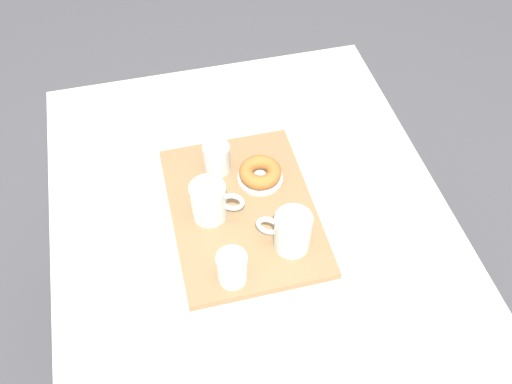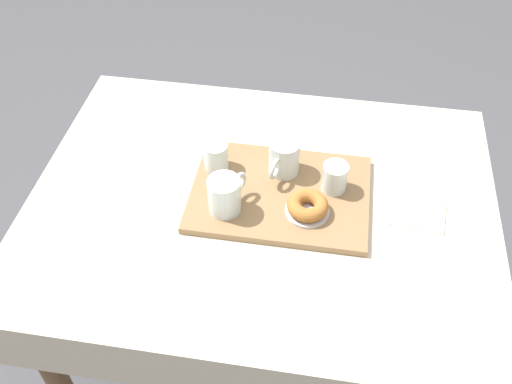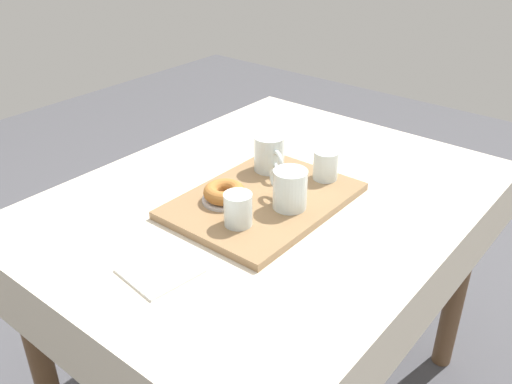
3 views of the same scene
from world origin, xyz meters
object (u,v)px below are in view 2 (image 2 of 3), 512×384
Objects in this scene: donut_plate_left at (307,211)px; dining_table at (262,226)px; tea_mug_left at (225,196)px; tea_mug_right at (284,158)px; paper_napkin at (418,210)px; sugar_donut_left at (308,205)px; water_glass_far at (216,157)px; serving_tray at (280,194)px; water_glass_near at (335,179)px.

dining_table is at bearing 160.25° from donut_plate_left.
tea_mug_right is (0.13, 0.16, 0.00)m from tea_mug_left.
donut_plate_left is at bearing -166.05° from paper_napkin.
dining_table is 11.69× the size of sugar_donut_left.
donut_plate_left is at bearing 0.00° from sugar_donut_left.
water_glass_far is at bearing 148.94° from dining_table.
water_glass_far is (-0.18, -0.01, -0.01)m from tea_mug_right.
water_glass_far is 0.75× the size of sugar_donut_left.
sugar_donut_left is at bearing -39.36° from serving_tray.
serving_tray reaches higher than dining_table.
water_glass_near is 0.70× the size of donut_plate_left.
tea_mug_left reaches higher than water_glass_near.
tea_mug_right reaches higher than dining_table.
serving_tray is at bearing -178.91° from paper_napkin.
donut_plate_left is at bearing -60.75° from tea_mug_right.
water_glass_far is 0.29m from donut_plate_left.
tea_mug_right reaches higher than serving_tray.
donut_plate_left reaches higher than dining_table.
tea_mug_left and tea_mug_right have the same top height.
tea_mug_right is at bearing 162.22° from water_glass_near.
water_glass_near reaches higher than donut_plate_left.
dining_table is at bearing -163.99° from water_glass_near.
tea_mug_right is at bearing 119.25° from sugar_donut_left.
donut_plate_left reaches higher than serving_tray.
water_glass_far is 0.55m from paper_napkin.
serving_tray is at bearing 140.64° from sugar_donut_left.
tea_mug_right is at bearing 4.27° from water_glass_far.
tea_mug_left reaches higher than serving_tray.
tea_mug_right is at bearing 65.68° from dining_table.
tea_mug_right is at bearing 91.44° from serving_tray.
water_glass_near is (0.26, 0.12, -0.01)m from tea_mug_left.
tea_mug_right is 1.57× the size of water_glass_far.
tea_mug_left is at bearing -169.60° from paper_napkin.
donut_plate_left is (0.08, -0.14, -0.04)m from tea_mug_right.
serving_tray reaches higher than paper_napkin.
tea_mug_right reaches higher than water_glass_far.
sugar_donut_left is 0.29m from paper_napkin.
tea_mug_right is at bearing 119.25° from donut_plate_left.
donut_plate_left is (0.12, -0.04, 0.13)m from dining_table.
donut_plate_left is at bearing -39.36° from serving_tray.
water_glass_near is at bearing 16.01° from dining_table.
serving_tray is at bearing -88.56° from tea_mug_right.
water_glass_near reaches higher than sugar_donut_left.
water_glass_far reaches higher than donut_plate_left.
paper_napkin is at bearing -6.03° from water_glass_far.
water_glass_far is at bearing 160.77° from serving_tray.
donut_plate_left is 0.02m from sugar_donut_left.
tea_mug_left is 0.29m from water_glass_near.
water_glass_far is at bearing 174.50° from water_glass_near.
sugar_donut_left is 0.76× the size of paper_napkin.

